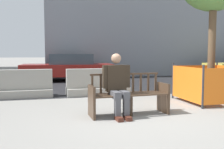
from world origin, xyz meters
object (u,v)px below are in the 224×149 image
Objects in this scene: construction_fence at (211,83)px; car_sedan_mid at (68,67)px; street_bench at (129,96)px; jersey_barrier_left at (18,86)px; seated_person at (117,83)px; jersey_barrier_centre at (98,84)px.

construction_fence is 0.35× the size of car_sedan_mid.
street_bench is at bearing -84.09° from car_sedan_mid.
street_bench is at bearing -47.71° from jersey_barrier_left.
car_sedan_mid is (-3.36, 6.37, 0.13)m from construction_fence.
seated_person reaches higher than street_bench.
jersey_barrier_centre is at bearing -1.29° from jersey_barrier_left.
street_bench reaches higher than jersey_barrier_left.
jersey_barrier_left is at bearing 159.10° from construction_fence.
seated_person is 0.86× the size of construction_fence.
seated_person is 3.70m from jersey_barrier_left.
car_sedan_mid is at bearing 93.71° from seated_person.
jersey_barrier_left is (-2.29, 2.89, -0.35)m from seated_person.
jersey_barrier_centre is at bearing -82.22° from car_sedan_mid.
street_bench is 0.85× the size of jersey_barrier_centre.
construction_fence is (5.18, -1.98, 0.18)m from jersey_barrier_left.
seated_person is 2.86m from jersey_barrier_centre.
street_bench is 7.25m from car_sedan_mid.
seated_person is 3.04m from construction_fence.
jersey_barrier_centre is 3.37m from construction_fence.
construction_fence is at bearing 17.49° from seated_person.
seated_person reaches higher than jersey_barrier_left.
street_bench is 1.30× the size of seated_person.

